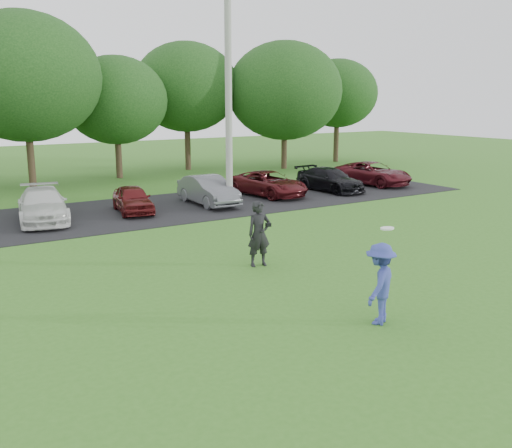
{
  "coord_description": "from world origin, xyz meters",
  "views": [
    {
      "loc": [
        -7.64,
        -8.67,
        4.49
      ],
      "look_at": [
        0.0,
        3.5,
        1.3
      ],
      "focal_mm": 40.0,
      "sensor_mm": 36.0,
      "label": 1
    }
  ],
  "objects": [
    {
      "name": "camera_bystander",
      "position": [
        0.39,
        3.96,
        0.9
      ],
      "size": [
        0.71,
        0.53,
        1.79
      ],
      "color": "black",
      "rests_on": "ground"
    },
    {
      "name": "tree_row",
      "position": [
        1.51,
        22.76,
        4.91
      ],
      "size": [
        42.39,
        9.85,
        8.64
      ],
      "color": "#38281C",
      "rests_on": "ground"
    },
    {
      "name": "utility_pole",
      "position": [
        3.98,
        11.93,
        5.47
      ],
      "size": [
        0.28,
        0.28,
        10.95
      ],
      "primitive_type": "cylinder",
      "color": "#9D9D98",
      "rests_on": "ground"
    },
    {
      "name": "parked_cars",
      "position": [
        1.43,
        13.0,
        0.61
      ],
      "size": [
        28.91,
        4.73,
        1.22
      ],
      "color": "black",
      "rests_on": "parking_lot"
    },
    {
      "name": "ground",
      "position": [
        0.0,
        0.0,
        0.0
      ],
      "size": [
        100.0,
        100.0,
        0.0
      ],
      "primitive_type": "plane",
      "color": "#377020",
      "rests_on": "ground"
    },
    {
      "name": "frisbee_player",
      "position": [
        0.28,
        -0.74,
        0.84
      ],
      "size": [
        1.24,
        1.08,
        1.97
      ],
      "color": "#343F95",
      "rests_on": "ground"
    },
    {
      "name": "parking_lot",
      "position": [
        0.0,
        13.0,
        0.01
      ],
      "size": [
        32.0,
        6.5,
        0.03
      ],
      "primitive_type": "cube",
      "color": "black",
      "rests_on": "ground"
    }
  ]
}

